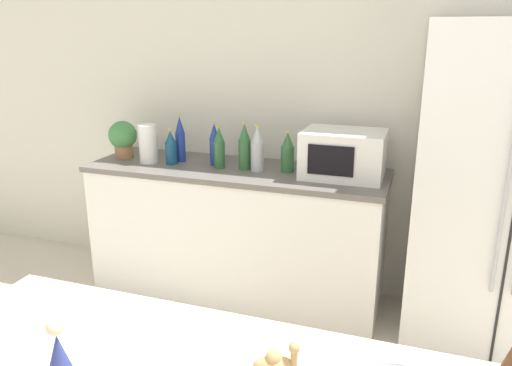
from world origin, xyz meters
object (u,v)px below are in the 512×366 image
at_px(wise_man_figurine_blue, 58,352).
at_px(back_bottle_4, 257,149).
at_px(refrigerator, 505,194).
at_px(back_bottle_2, 214,144).
at_px(back_bottle_6, 219,148).
at_px(camel_figurine, 275,365).
at_px(paper_towel_roll, 148,144).
at_px(microwave, 343,154).
at_px(back_bottle_0, 180,139).
at_px(back_bottle_5, 287,153).
at_px(back_bottle_3, 244,147).
at_px(potted_plant, 123,138).
at_px(back_bottle_1, 171,148).

bearing_deg(wise_man_figurine_blue, back_bottle_4, 95.09).
height_order(refrigerator, back_bottle_2, refrigerator).
bearing_deg(back_bottle_6, camel_figurine, -63.51).
bearing_deg(paper_towel_roll, back_bottle_6, 3.20).
height_order(microwave, back_bottle_0, back_bottle_0).
height_order(back_bottle_5, wise_man_figurine_blue, back_bottle_5).
distance_m(back_bottle_3, back_bottle_5, 0.28).
distance_m(refrigerator, potted_plant, 2.40).
distance_m(potted_plant, back_bottle_6, 0.73).
height_order(back_bottle_1, back_bottle_5, back_bottle_5).
bearing_deg(back_bottle_0, back_bottle_3, -5.03).
xyz_separation_m(camel_figurine, wise_man_figurine_blue, (-0.52, -0.11, -0.01)).
xyz_separation_m(potted_plant, back_bottle_2, (0.67, 0.03, -0.01)).
bearing_deg(back_bottle_6, back_bottle_2, 133.88).
xyz_separation_m(back_bottle_2, back_bottle_6, (0.06, -0.06, -0.01)).
distance_m(back_bottle_3, wise_man_figurine_blue, 2.07).
bearing_deg(microwave, back_bottle_4, -175.29).
height_order(back_bottle_6, wise_man_figurine_blue, back_bottle_6).
height_order(paper_towel_roll, back_bottle_0, back_bottle_0).
bearing_deg(paper_towel_roll, back_bottle_1, 4.31).
bearing_deg(wise_man_figurine_blue, back_bottle_1, 111.01).
distance_m(back_bottle_1, camel_figurine, 2.30).
xyz_separation_m(paper_towel_roll, camel_figurine, (1.45, -1.89, -0.02)).
xyz_separation_m(refrigerator, back_bottle_4, (-1.41, 0.03, 0.14)).
xyz_separation_m(microwave, back_bottle_2, (-0.84, 0.01, -0.00)).
distance_m(potted_plant, camel_figurine, 2.57).
height_order(back_bottle_2, camel_figurine, back_bottle_2).
relative_size(microwave, camel_figurine, 3.47).
distance_m(back_bottle_0, back_bottle_5, 0.75).
relative_size(potted_plant, back_bottle_4, 0.88).
relative_size(back_bottle_1, back_bottle_5, 0.90).
relative_size(back_bottle_2, wise_man_figurine_blue, 1.77).
relative_size(back_bottle_2, back_bottle_4, 0.97).
bearing_deg(back_bottle_5, microwave, 0.54).
bearing_deg(wise_man_figurine_blue, back_bottle_5, 89.92).
bearing_deg(potted_plant, back_bottle_6, -2.14).
bearing_deg(back_bottle_4, back_bottle_2, 170.44).
distance_m(refrigerator, back_bottle_6, 1.67).
distance_m(microwave, back_bottle_4, 0.53).
xyz_separation_m(back_bottle_0, back_bottle_5, (0.75, -0.02, -0.03)).
bearing_deg(back_bottle_0, camel_figurine, -57.47).
distance_m(back_bottle_0, camel_figurine, 2.35).
bearing_deg(back_bottle_2, back_bottle_4, -9.56).
height_order(back_bottle_0, wise_man_figurine_blue, back_bottle_0).
bearing_deg(wise_man_figurine_blue, potted_plant, 119.53).
relative_size(back_bottle_6, camel_figurine, 1.97).
bearing_deg(back_bottle_3, back_bottle_4, -10.08).
xyz_separation_m(potted_plant, microwave, (1.51, 0.03, -0.00)).
bearing_deg(camel_figurine, back_bottle_3, 112.19).
bearing_deg(microwave, back_bottle_6, -176.12).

